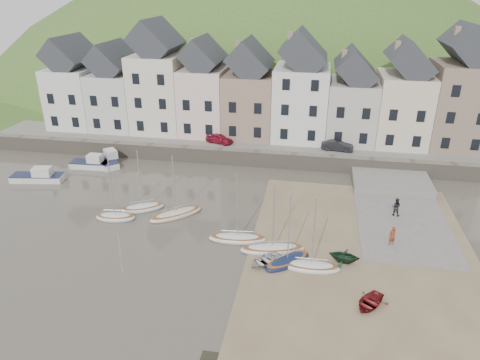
% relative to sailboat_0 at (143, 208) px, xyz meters
% --- Properties ---
extents(ground, '(160.00, 160.00, 0.00)m').
position_rel_sailboat_0_xyz_m(ground, '(9.10, -4.00, -0.27)').
color(ground, '#4D473D').
rests_on(ground, ground).
extents(quay_land, '(90.00, 30.00, 1.50)m').
position_rel_sailboat_0_xyz_m(quay_land, '(9.10, 28.00, 0.48)').
color(quay_land, '#3A5E25').
rests_on(quay_land, ground).
extents(quay_street, '(70.00, 7.00, 0.10)m').
position_rel_sailboat_0_xyz_m(quay_street, '(9.10, 16.50, 1.28)').
color(quay_street, slate).
rests_on(quay_street, quay_land).
extents(seawall, '(70.00, 1.20, 1.80)m').
position_rel_sailboat_0_xyz_m(seawall, '(9.10, 13.00, 0.63)').
color(seawall, slate).
rests_on(seawall, ground).
extents(beach, '(18.00, 26.00, 0.06)m').
position_rel_sailboat_0_xyz_m(beach, '(20.10, -4.00, -0.24)').
color(beach, brown).
rests_on(beach, ground).
extents(slipway, '(8.00, 18.00, 0.12)m').
position_rel_sailboat_0_xyz_m(slipway, '(24.10, 4.00, -0.21)').
color(slipway, slate).
rests_on(slipway, ground).
extents(hillside, '(134.40, 84.00, 84.00)m').
position_rel_sailboat_0_xyz_m(hillside, '(4.10, 55.99, -18.26)').
color(hillside, '#3A5E25').
rests_on(hillside, ground).
extents(townhouse_terrace, '(61.05, 8.00, 13.93)m').
position_rel_sailboat_0_xyz_m(townhouse_terrace, '(10.86, 20.00, 7.06)').
color(townhouse_terrace, silver).
rests_on(townhouse_terrace, quay_land).
extents(sailboat_0, '(4.31, 3.30, 6.32)m').
position_rel_sailboat_0_xyz_m(sailboat_0, '(0.00, 0.00, 0.00)').
color(sailboat_0, silver).
rests_on(sailboat_0, ground).
extents(sailboat_1, '(3.80, 1.97, 6.32)m').
position_rel_sailboat_0_xyz_m(sailboat_1, '(-1.79, -2.14, 0.00)').
color(sailboat_1, silver).
rests_on(sailboat_1, ground).
extents(sailboat_2, '(4.87, 4.55, 6.32)m').
position_rel_sailboat_0_xyz_m(sailboat_2, '(3.53, -0.65, -0.01)').
color(sailboat_2, beige).
rests_on(sailboat_2, ground).
extents(sailboat_3, '(4.99, 2.01, 6.32)m').
position_rel_sailboat_0_xyz_m(sailboat_3, '(9.90, -3.76, -0.00)').
color(sailboat_3, silver).
rests_on(sailboat_3, ground).
extents(sailboat_4, '(5.47, 2.65, 6.32)m').
position_rel_sailboat_0_xyz_m(sailboat_4, '(13.00, -4.83, -0.01)').
color(sailboat_4, silver).
rests_on(sailboat_4, ground).
extents(sailboat_5, '(4.07, 4.02, 6.32)m').
position_rel_sailboat_0_xyz_m(sailboat_5, '(14.33, -6.33, -0.00)').
color(sailboat_5, '#131C3B').
rests_on(sailboat_5, ground).
extents(sailboat_6, '(4.47, 1.62, 6.32)m').
position_rel_sailboat_0_xyz_m(sailboat_6, '(16.15, -6.70, -0.00)').
color(sailboat_6, silver).
rests_on(sailboat_6, ground).
extents(motorboat_0, '(4.66, 1.98, 1.70)m').
position_rel_sailboat_0_xyz_m(motorboat_0, '(-9.81, 8.83, 0.32)').
color(motorboat_0, silver).
rests_on(motorboat_0, ground).
extents(motorboat_1, '(5.78, 2.59, 1.70)m').
position_rel_sailboat_0_xyz_m(motorboat_1, '(-13.67, 4.28, 0.32)').
color(motorboat_1, silver).
rests_on(motorboat_1, ground).
extents(motorboat_2, '(4.66, 4.65, 1.70)m').
position_rel_sailboat_0_xyz_m(motorboat_2, '(-8.57, 10.19, 0.32)').
color(motorboat_2, silver).
rests_on(motorboat_2, ground).
extents(rowboat_white, '(3.39, 3.45, 0.58)m').
position_rel_sailboat_0_xyz_m(rowboat_white, '(12.60, -6.70, 0.09)').
color(rowboat_white, beige).
rests_on(rowboat_white, beach).
extents(rowboat_green, '(2.62, 2.36, 1.23)m').
position_rel_sailboat_0_xyz_m(rowboat_green, '(18.63, -5.39, 0.41)').
color(rowboat_green, '#16331F').
rests_on(rowboat_green, beach).
extents(rowboat_red, '(3.09, 3.32, 0.56)m').
position_rel_sailboat_0_xyz_m(rowboat_red, '(20.14, -10.23, 0.07)').
color(rowboat_red, maroon).
rests_on(rowboat_red, beach).
extents(person_red, '(0.74, 0.68, 1.69)m').
position_rel_sailboat_0_xyz_m(person_red, '(22.58, -2.23, 0.70)').
color(person_red, maroon).
rests_on(person_red, slipway).
extents(person_dark, '(0.97, 0.83, 1.75)m').
position_rel_sailboat_0_xyz_m(person_dark, '(23.58, 2.99, 0.73)').
color(person_dark, black).
rests_on(person_dark, slipway).
extents(car_left, '(3.71, 2.43, 1.18)m').
position_rel_sailboat_0_xyz_m(car_left, '(4.06, 15.50, 1.92)').
color(car_left, maroon).
rests_on(car_left, quay_street).
extents(car_right, '(3.86, 1.77, 1.23)m').
position_rel_sailboat_0_xyz_m(car_right, '(18.44, 15.50, 1.95)').
color(car_right, black).
rests_on(car_right, quay_street).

